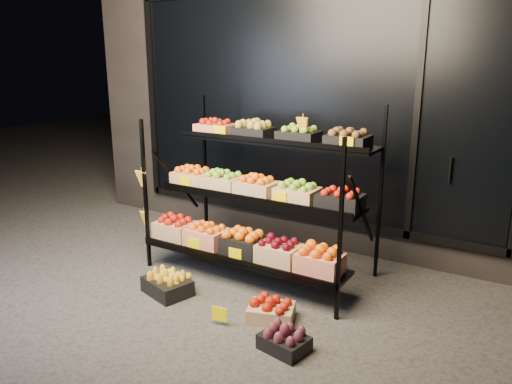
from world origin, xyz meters
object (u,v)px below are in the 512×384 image
Objects in this scene: display_rack at (255,196)px; floor_crate_midright at (271,310)px; floor_crate_left at (173,284)px; floor_crate_midleft at (167,284)px.

display_rack is 5.06× the size of floor_crate_midright.
display_rack is 5.38× the size of floor_crate_left.
floor_crate_left is 1.01m from floor_crate_midright.
floor_crate_midright reaches higher than floor_crate_left.
floor_crate_left is at bearing -118.91° from display_rack.
display_rack is 1.14m from floor_crate_midleft.
display_rack is 4.48× the size of floor_crate_midleft.
floor_crate_midright is (1.03, 0.08, -0.01)m from floor_crate_midleft.
floor_crate_midleft is 1.03m from floor_crate_midright.
display_rack is 1.16m from floor_crate_midright.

